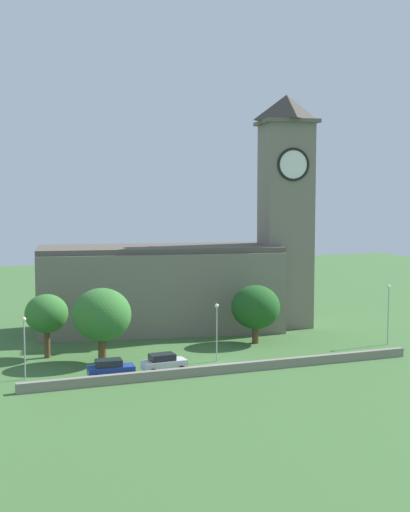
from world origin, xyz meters
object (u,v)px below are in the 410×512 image
(streetlamp_west_end, at_px, (24,337))
(tree_riverside_east, at_px, (102,315))
(church, at_px, (190,269))
(car_white, at_px, (164,363))
(tree_by_tower, at_px, (47,314))
(tree_churchyard, at_px, (256,307))
(streetlamp_central, at_px, (388,305))
(car_blue, at_px, (110,368))
(streetlamp_west_mid, at_px, (217,322))

(streetlamp_west_end, bearing_deg, tree_riverside_east, 24.93)
(church, bearing_deg, tree_riverside_east, -136.01)
(church, height_order, streetlamp_west_end, church)
(car_white, relative_size, tree_riverside_east, 0.57)
(church, height_order, tree_by_tower, church)
(tree_riverside_east, bearing_deg, church, 43.99)
(tree_riverside_east, xyz_separation_m, tree_churchyard, (20.01, 3.27, -0.82))
(streetlamp_west_end, bearing_deg, streetlamp_central, 1.06)
(streetlamp_west_end, xyz_separation_m, streetlamp_central, (43.63, 0.81, 0.64))
(tree_churchyard, bearing_deg, car_white, -147.90)
(streetlamp_west_end, bearing_deg, car_blue, -16.53)
(streetlamp_west_end, bearing_deg, tree_by_tower, 68.54)
(streetlamp_west_mid, relative_size, tree_riverside_east, 0.78)
(streetlamp_west_end, relative_size, tree_riverside_east, 0.76)
(car_white, bearing_deg, streetlamp_west_end, 171.89)
(church, xyz_separation_m, streetlamp_west_end, (-24.21, -19.00, -3.93))
(car_blue, xyz_separation_m, tree_by_tower, (-4.73, 11.10, 4.06))
(tree_churchyard, bearing_deg, car_blue, -154.68)
(car_white, distance_m, streetlamp_west_end, 14.43)
(car_blue, distance_m, streetlamp_west_mid, 13.32)
(streetlamp_central, bearing_deg, streetlamp_west_end, -178.94)
(tree_by_tower, distance_m, tree_riverside_east, 7.05)
(car_white, height_order, tree_riverside_east, tree_riverside_east)
(streetlamp_west_end, xyz_separation_m, tree_riverside_east, (8.73, 4.06, 1.05))
(car_blue, distance_m, tree_by_tower, 12.73)
(car_white, relative_size, streetlamp_west_end, 0.74)
(church, height_order, car_white, church)
(streetlamp_west_mid, relative_size, tree_churchyard, 0.89)
(streetlamp_central, relative_size, tree_by_tower, 1.02)
(tree_by_tower, height_order, tree_churchyard, tree_by_tower)
(tree_riverside_east, distance_m, tree_churchyard, 20.29)
(car_blue, height_order, tree_by_tower, tree_by_tower)
(tree_by_tower, bearing_deg, streetlamp_west_mid, -25.99)
(streetlamp_central, bearing_deg, car_blue, -174.81)
(car_white, xyz_separation_m, tree_by_tower, (-10.49, 10.66, 4.05))
(church, height_order, car_blue, church)
(tree_churchyard, bearing_deg, tree_riverside_east, -170.72)
(streetlamp_west_mid, bearing_deg, streetlamp_west_end, -179.36)
(streetlamp_central, xyz_separation_m, tree_churchyard, (-14.89, 6.52, -0.41))
(car_white, relative_size, streetlamp_central, 0.63)
(car_white, bearing_deg, tree_by_tower, 134.54)
(car_white, xyz_separation_m, streetlamp_west_end, (-13.90, 1.98, 3.32))
(streetlamp_central, bearing_deg, tree_riverside_east, 174.68)
(church, distance_m, tree_riverside_east, 21.70)
(car_blue, distance_m, streetlamp_central, 35.86)
(church, relative_size, car_blue, 8.05)
(car_white, distance_m, tree_by_tower, 15.50)
(streetlamp_west_end, relative_size, tree_by_tower, 0.87)
(church, xyz_separation_m, streetlamp_central, (19.42, -18.19, -3.30))
(streetlamp_west_mid, bearing_deg, tree_churchyard, 41.58)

